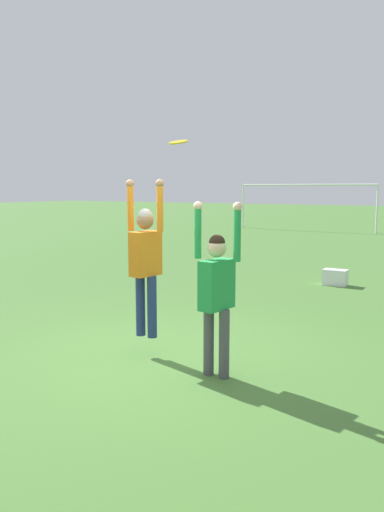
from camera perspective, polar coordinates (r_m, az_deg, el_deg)
ground_plane at (r=6.42m, az=-4.24°, el=-11.61°), size 120.00×120.00×0.00m
person_jumping at (r=6.26m, az=-5.33°, el=0.06°), size 0.55×0.43×1.98m
person_defending at (r=5.57m, az=2.84°, el=-3.50°), size 0.59×0.47×1.98m
frisbee at (r=5.67m, az=-1.56°, el=12.89°), size 0.22×0.22×0.07m
cooler_box at (r=11.48m, az=16.05°, el=-2.35°), size 0.51×0.33×0.35m
soccer_goal at (r=26.24m, az=12.88°, el=6.93°), size 7.10×0.10×2.35m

